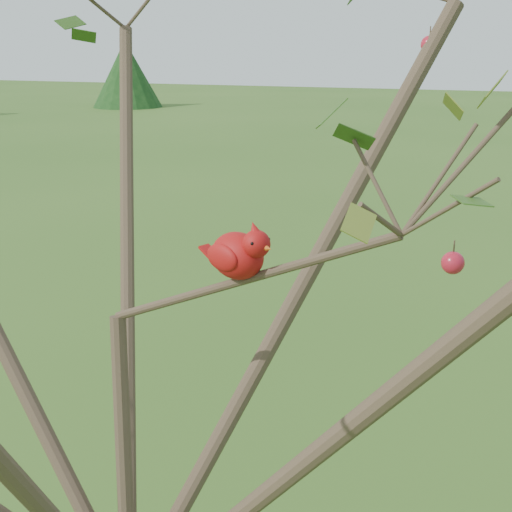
{
  "coord_description": "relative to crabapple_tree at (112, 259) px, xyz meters",
  "views": [
    {
      "loc": [
        0.73,
        -1.13,
        2.51
      ],
      "look_at": [
        0.28,
        0.06,
        2.13
      ],
      "focal_mm": 50.0,
      "sensor_mm": 36.0,
      "label": 1
    }
  ],
  "objects": [
    {
      "name": "crabapple_tree",
      "position": [
        0.0,
        0.0,
        0.0
      ],
      "size": [
        2.35,
        2.05,
        2.95
      ],
      "color": "#3B2C20",
      "rests_on": "ground"
    },
    {
      "name": "cardinal",
      "position": [
        0.22,
        0.1,
        0.01
      ],
      "size": [
        0.18,
        0.13,
        0.13
      ],
      "rotation": [
        0.0,
        0.0,
        -0.42
      ],
      "color": "#A9130E",
      "rests_on": "ground"
    }
  ]
}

